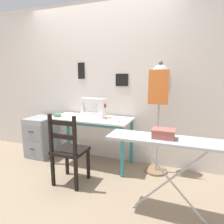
% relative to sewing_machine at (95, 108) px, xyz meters
% --- Properties ---
extents(ground_plane, '(14.00, 14.00, 0.00)m').
position_rel_sewing_machine_xyz_m(ground_plane, '(-0.03, -0.33, -0.89)').
color(ground_plane, gray).
extents(wall_back, '(10.00, 0.06, 2.55)m').
position_rel_sewing_machine_xyz_m(wall_back, '(-0.03, 0.27, 0.38)').
color(wall_back, silver).
rests_on(wall_back, ground_plane).
extents(sewing_table, '(1.25, 0.54, 0.75)m').
position_rel_sewing_machine_xyz_m(sewing_table, '(-0.03, -0.08, -0.23)').
color(sewing_table, silver).
rests_on(sewing_table, ground_plane).
extents(sewing_machine, '(0.41, 0.15, 0.32)m').
position_rel_sewing_machine_xyz_m(sewing_machine, '(0.00, 0.00, 0.00)').
color(sewing_machine, white).
rests_on(sewing_machine, sewing_table).
extents(fabric_bowl, '(0.11, 0.11, 0.05)m').
position_rel_sewing_machine_xyz_m(fabric_bowl, '(-0.56, -0.18, -0.11)').
color(fabric_bowl, '#56895B').
rests_on(fabric_bowl, sewing_table).
extents(scissors, '(0.13, 0.13, 0.01)m').
position_rel_sewing_machine_xyz_m(scissors, '(0.49, -0.14, -0.14)').
color(scissors, silver).
rests_on(scissors, sewing_table).
extents(thread_spool_near_machine, '(0.04, 0.04, 0.04)m').
position_rel_sewing_machine_xyz_m(thread_spool_near_machine, '(0.22, -0.08, -0.12)').
color(thread_spool_near_machine, orange).
rests_on(thread_spool_near_machine, sewing_table).
extents(thread_spool_mid_table, '(0.04, 0.04, 0.04)m').
position_rel_sewing_machine_xyz_m(thread_spool_mid_table, '(0.26, -0.04, -0.12)').
color(thread_spool_mid_table, silver).
rests_on(thread_spool_mid_table, sewing_table).
extents(wooden_chair, '(0.40, 0.38, 0.94)m').
position_rel_sewing_machine_xyz_m(wooden_chair, '(-0.04, -0.69, -0.45)').
color(wooden_chair, black).
rests_on(wooden_chair, ground_plane).
extents(filing_cabinet, '(0.41, 0.48, 0.68)m').
position_rel_sewing_machine_xyz_m(filing_cabinet, '(-1.01, -0.06, -0.55)').
color(filing_cabinet, '#93999E').
rests_on(filing_cabinet, ground_plane).
extents(dress_form, '(0.32, 0.32, 1.59)m').
position_rel_sewing_machine_xyz_m(dress_form, '(0.97, 0.03, 0.28)').
color(dress_form, '#846647').
rests_on(dress_form, ground_plane).
extents(ironing_board, '(1.23, 0.31, 0.82)m').
position_rel_sewing_machine_xyz_m(ironing_board, '(1.23, -0.88, -0.13)').
color(ironing_board, '#ADB2B7').
rests_on(ironing_board, ground_plane).
extents(storage_box, '(0.21, 0.15, 0.09)m').
position_rel_sewing_machine_xyz_m(storage_box, '(1.15, -0.88, -0.03)').
color(storage_box, '#AD564C').
rests_on(storage_box, ironing_board).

